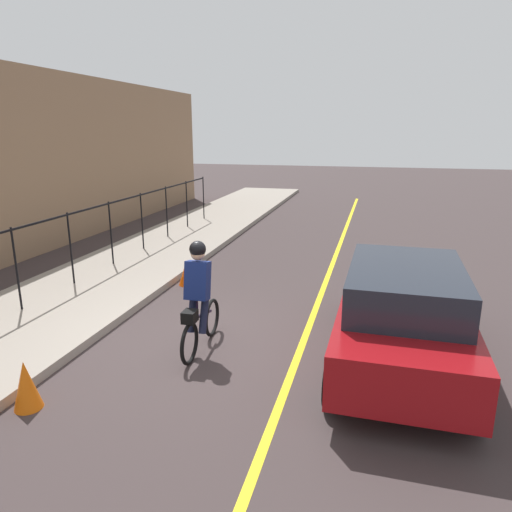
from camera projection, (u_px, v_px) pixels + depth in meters
The scene contains 8 objects.
ground_plane at pixel (205, 342), 7.96m from camera, with size 80.00×80.00×0.00m, color #392F2F.
lane_line_centre at pixel (299, 353), 7.57m from camera, with size 36.00×0.12×0.01m, color yellow.
sidewalk at pixel (34, 318), 8.77m from camera, with size 40.00×3.20×0.15m, color gray.
iron_fence at pixel (44, 241), 9.48m from camera, with size 18.03×0.04×1.60m.
cyclist_lead at pixel (199, 298), 7.43m from camera, with size 1.71×0.37×1.83m.
patrol_sedan at pixel (403, 312), 7.07m from camera, with size 4.43×1.98×1.58m.
traffic_cone_near at pixel (186, 273), 10.82m from camera, with size 0.36×0.36×0.56m, color #E9510A.
traffic_cone_far at pixel (26, 385), 6.00m from camera, with size 0.36×0.36×0.66m, color #E75F0C.
Camera 1 is at (-6.85, -2.67, 3.48)m, focal length 33.06 mm.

